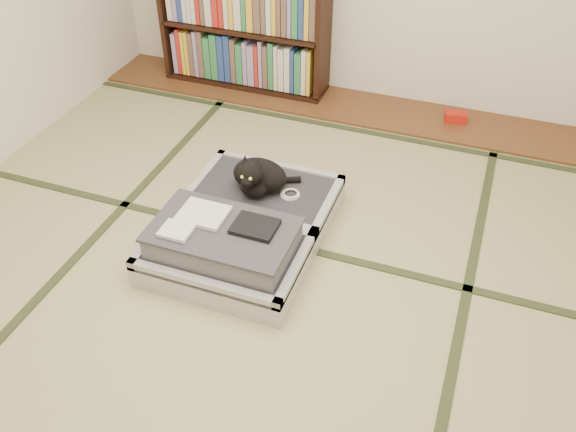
% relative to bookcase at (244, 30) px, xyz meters
% --- Properties ---
extents(floor, '(4.50, 4.50, 0.00)m').
position_rel_bookcase_xyz_m(floor, '(0.93, -2.07, -0.45)').
color(floor, tan).
rests_on(floor, ground).
extents(wood_strip, '(4.00, 0.50, 0.02)m').
position_rel_bookcase_xyz_m(wood_strip, '(0.93, -0.07, -0.44)').
color(wood_strip, brown).
rests_on(wood_strip, ground).
extents(red_item, '(0.16, 0.12, 0.07)m').
position_rel_bookcase_xyz_m(red_item, '(1.63, -0.04, -0.40)').
color(red_item, red).
rests_on(red_item, wood_strip).
extents(room_shell, '(4.50, 4.50, 4.50)m').
position_rel_bookcase_xyz_m(room_shell, '(0.93, -2.07, 1.01)').
color(room_shell, white).
rests_on(room_shell, ground).
extents(tatami_borders, '(4.00, 4.50, 0.01)m').
position_rel_bookcase_xyz_m(tatami_borders, '(0.93, -1.58, -0.45)').
color(tatami_borders, '#2D381E').
rests_on(tatami_borders, ground).
extents(bookcase, '(1.27, 0.29, 0.92)m').
position_rel_bookcase_xyz_m(bookcase, '(0.00, 0.00, 0.00)').
color(bookcase, black).
rests_on(bookcase, wood_strip).
extents(suitcase, '(0.81, 1.08, 0.32)m').
position_rel_bookcase_xyz_m(suitcase, '(0.73, -1.75, -0.34)').
color(suitcase, '#B6B6BB').
rests_on(suitcase, floor).
extents(cat, '(0.36, 0.36, 0.29)m').
position_rel_bookcase_xyz_m(cat, '(0.71, -1.47, -0.19)').
color(cat, black).
rests_on(cat, suitcase).
extents(cable_coil, '(0.11, 0.11, 0.03)m').
position_rel_bookcase_xyz_m(cable_coil, '(0.89, -1.44, -0.28)').
color(cable_coil, white).
rests_on(cable_coil, suitcase).
extents(hanger, '(0.38, 0.19, 0.01)m').
position_rel_bookcase_xyz_m(hanger, '(0.49, -1.69, -0.44)').
color(hanger, black).
rests_on(hanger, floor).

